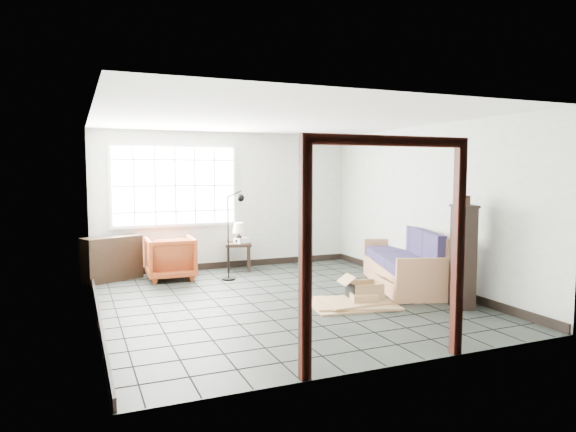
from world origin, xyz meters
name	(u,v)px	position (x,y,z in m)	size (l,w,h in m)	color
ground	(281,300)	(0.00, 0.00, 0.00)	(5.50, 5.50, 0.00)	black
room_shell	(280,184)	(0.00, 0.03, 1.68)	(5.02, 5.52, 2.61)	#A5ABA4
window_panel	(175,186)	(-1.00, 2.70, 1.60)	(2.32, 0.08, 1.52)	silver
doorway_trim	(387,223)	(0.00, -2.70, 1.38)	(1.80, 0.08, 2.20)	#38120C
futon_sofa	(407,266)	(2.21, 0.04, 0.34)	(1.45, 2.28, 0.95)	#A06D48
armchair	(170,256)	(-1.21, 2.10, 0.41)	(0.79, 0.74, 0.82)	maroon
side_table	(238,248)	(0.11, 2.40, 0.43)	(0.59, 0.59, 0.53)	black
table_lamp	(239,229)	(0.11, 2.36, 0.79)	(0.29, 0.29, 0.38)	black
projector	(242,240)	(0.17, 2.36, 0.57)	(0.31, 0.28, 0.09)	silver
floor_lamp	(234,232)	(-0.21, 1.58, 0.82)	(0.41, 0.39, 1.54)	black
console_shelf	(112,258)	(-2.15, 2.40, 0.38)	(1.04, 0.73, 0.75)	black
tall_shelf	(463,256)	(2.15, -1.32, 0.72)	(0.42, 0.47, 1.41)	black
pot	(464,200)	(2.21, -1.24, 1.47)	(0.17, 0.17, 0.12)	black
open_box	(365,292)	(1.05, -0.58, 0.15)	(0.76, 0.45, 0.41)	#A4794F
cardboard_pile	(354,302)	(0.84, -0.66, 0.05)	(1.29, 1.07, 0.17)	#A4794F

